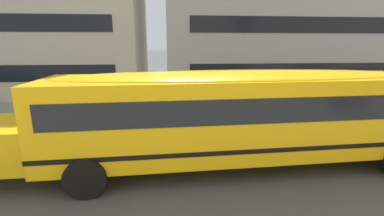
# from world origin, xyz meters

# --- Properties ---
(ground_plane) EXTENTS (400.00, 400.00, 0.00)m
(ground_plane) POSITION_xyz_m (0.00, 0.00, 0.00)
(ground_plane) COLOR #4C4C4F
(sidewalk_far) EXTENTS (120.00, 3.00, 0.01)m
(sidewalk_far) POSITION_xyz_m (0.00, 7.89, 0.01)
(sidewalk_far) COLOR gray
(sidewalk_far) RESTS_ON ground_plane
(lane_centreline) EXTENTS (110.00, 0.16, 0.01)m
(lane_centreline) POSITION_xyz_m (0.00, 0.00, 0.00)
(lane_centreline) COLOR silver
(lane_centreline) RESTS_ON ground_plane
(school_bus) EXTENTS (13.54, 3.26, 3.01)m
(school_bus) POSITION_xyz_m (0.10, -1.32, 1.79)
(school_bus) COLOR yellow
(school_bus) RESTS_ON ground_plane
(parked_car_silver_by_lamppost) EXTENTS (3.98, 2.04, 1.64)m
(parked_car_silver_by_lamppost) POSITION_xyz_m (9.71, 5.19, 0.84)
(parked_car_silver_by_lamppost) COLOR #B7BABF
(parked_car_silver_by_lamppost) RESTS_ON ground_plane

